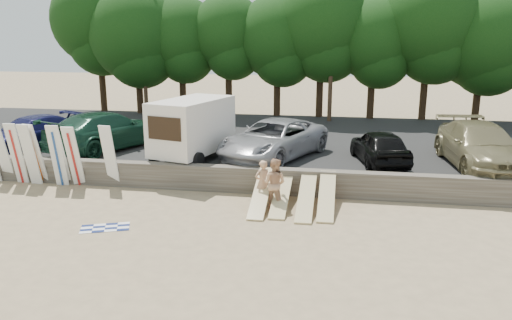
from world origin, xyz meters
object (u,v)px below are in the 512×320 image
object	(u,v)px
box_trailer	(192,126)
car_2	(274,139)
car_0	(30,133)
cooler	(265,194)
car_3	(380,146)
beachgoer_b	(274,183)
beachgoer_a	(262,183)
car_1	(106,130)
car_4	(480,146)

from	to	relation	value
box_trailer	car_2	distance (m)	3.55
car_0	cooler	distance (m)	12.27
car_3	beachgoer_b	bearing A→B (deg)	35.47
cooler	beachgoer_b	bearing A→B (deg)	-44.50
car_0	car_3	size ratio (longest dim) A/B	1.22
box_trailer	beachgoer_a	xyz separation A→B (m)	(3.59, -3.42, -1.33)
car_0	beachgoer_b	distance (m)	12.97
box_trailer	car_2	xyz separation A→B (m)	(3.40, 0.79, -0.63)
car_0	car_2	distance (m)	11.55
car_1	car_4	size ratio (longest dim) A/B	1.01
beachgoer_b	car_2	bearing A→B (deg)	-67.09
car_1	car_2	distance (m)	7.95
car_0	car_2	world-z (taller)	car_2
beachgoer_a	cooler	distance (m)	0.99
beachgoer_a	beachgoer_b	world-z (taller)	beachgoer_b
cooler	car_2	bearing A→B (deg)	113.23
beachgoer_b	cooler	distance (m)	1.32
car_0	car_1	bearing A→B (deg)	32.20
car_1	beachgoer_b	distance (m)	9.88
car_4	beachgoer_b	size ratio (longest dim) A/B	3.37
box_trailer	cooler	xyz separation A→B (m)	(3.58, -2.68, -1.99)
box_trailer	cooler	distance (m)	4.89
car_1	car_3	xyz separation A→B (m)	(12.42, -0.56, -0.16)
car_3	beachgoer_b	world-z (taller)	car_3
car_1	car_4	xyz separation A→B (m)	(16.37, -0.46, -0.01)
car_0	car_1	xyz separation A→B (m)	(3.61, 0.49, 0.14)
car_3	box_trailer	bearing A→B (deg)	-8.31
beachgoer_a	box_trailer	bearing A→B (deg)	-80.75
car_4	beachgoer_a	xyz separation A→B (m)	(-8.24, -4.13, -0.76)
beachgoer_a	cooler	world-z (taller)	beachgoer_a
car_2	box_trailer	bearing A→B (deg)	-143.11
car_2	car_4	world-z (taller)	car_4
car_0	cooler	bearing A→B (deg)	8.57
car_4	beachgoer_b	world-z (taller)	car_4
box_trailer	car_1	size ratio (longest dim) A/B	0.73
beachgoer_a	car_0	bearing A→B (deg)	-56.33
box_trailer	car_2	bearing A→B (deg)	28.32
car_4	car_1	bearing A→B (deg)	173.34
box_trailer	cooler	bearing A→B (deg)	-21.70
box_trailer	car_3	xyz separation A→B (m)	(7.88, 0.61, -0.73)
beachgoer_b	car_3	bearing A→B (deg)	-117.13
car_4	beachgoer_a	world-z (taller)	car_4
cooler	car_1	bearing A→B (deg)	174.99
cooler	box_trailer	bearing A→B (deg)	163.46
box_trailer	beachgoer_a	world-z (taller)	box_trailer
beachgoer_b	car_4	bearing A→B (deg)	-135.90
car_0	car_3	distance (m)	16.03
car_2	beachgoer_a	distance (m)	4.28
box_trailer	car_4	xyz separation A→B (m)	(11.83, 0.71, -0.58)
beachgoer_b	cooler	xyz separation A→B (m)	(-0.47, 1.00, -0.73)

